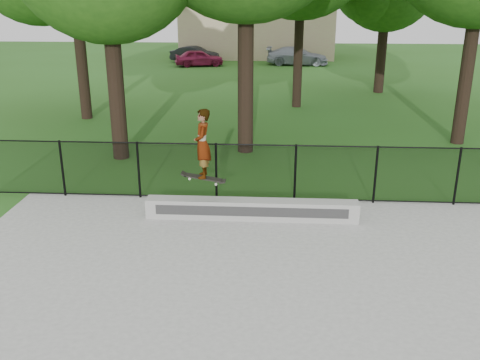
{
  "coord_description": "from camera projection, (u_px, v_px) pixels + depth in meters",
  "views": [
    {
      "loc": [
        -0.59,
        -6.89,
        5.16
      ],
      "look_at": [
        -1.29,
        4.2,
        1.2
      ],
      "focal_mm": 40.0,
      "sensor_mm": 36.0,
      "label": 1
    }
  ],
  "objects": [
    {
      "name": "concrete_slab",
      "position": [
        307.0,
        346.0,
        8.16
      ],
      "size": [
        14.0,
        12.0,
        0.06
      ],
      "primitive_type": "cube",
      "color": "gray",
      "rests_on": "ground"
    },
    {
      "name": "car_b",
      "position": [
        195.0,
        55.0,
        40.06
      ],
      "size": [
        3.49,
        2.02,
        1.19
      ],
      "primitive_type": "imported",
      "rotation": [
        0.0,
        0.0,
        1.32
      ],
      "color": "black",
      "rests_on": "ground"
    },
    {
      "name": "car_c",
      "position": [
        297.0,
        56.0,
        38.78
      ],
      "size": [
        4.19,
        2.09,
        1.28
      ],
      "primitive_type": "imported",
      "rotation": [
        0.0,
        0.0,
        1.5
      ],
      "color": "#9198A5",
      "rests_on": "ground"
    },
    {
      "name": "ground",
      "position": [
        307.0,
        347.0,
        8.17
      ],
      "size": [
        100.0,
        100.0,
        0.0
      ],
      "primitive_type": "plane",
      "color": "#275317",
      "rests_on": "ground"
    },
    {
      "name": "chainlink_fence",
      "position": [
        295.0,
        173.0,
        13.45
      ],
      "size": [
        16.06,
        0.06,
        1.5
      ],
      "color": "black",
      "rests_on": "concrete_slab"
    },
    {
      "name": "distant_building",
      "position": [
        257.0,
        29.0,
        43.29
      ],
      "size": [
        12.4,
        6.4,
        4.3
      ],
      "color": "#BEB385",
      "rests_on": "ground"
    },
    {
      "name": "car_a",
      "position": [
        199.0,
        58.0,
        38.17
      ],
      "size": [
        3.66,
        2.19,
        1.17
      ],
      "primitive_type": "imported",
      "rotation": [
        0.0,
        0.0,
        1.82
      ],
      "color": "maroon",
      "rests_on": "ground"
    },
    {
      "name": "grind_ledge",
      "position": [
        252.0,
        209.0,
        12.55
      ],
      "size": [
        4.98,
        0.4,
        0.47
      ],
      "primitive_type": "cube",
      "color": "#9E9E99",
      "rests_on": "concrete_slab"
    },
    {
      "name": "skater_airborne",
      "position": [
        202.0,
        145.0,
        11.9
      ],
      "size": [
        0.83,
        0.61,
        1.72
      ],
      "color": "black",
      "rests_on": "ground"
    }
  ]
}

